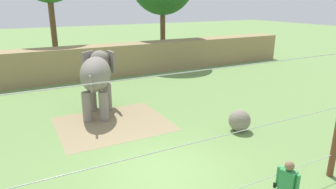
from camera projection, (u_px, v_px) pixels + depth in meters
name	position (u px, v px, depth m)	size (l,w,h in m)	color
ground_plane	(162.00, 171.00, 9.57)	(120.00, 120.00, 0.00)	#6B8E4C
dirt_patch	(113.00, 124.00, 13.30)	(4.71, 4.03, 0.01)	#937F5B
embankment_wall	(74.00, 63.00, 20.62)	(36.00, 1.80, 2.20)	#997F56
elephant	(97.00, 75.00, 14.03)	(2.40, 3.58, 2.83)	gray
enrichment_ball	(240.00, 120.00, 12.47)	(0.90, 0.90, 0.90)	gray
cable_fence	(214.00, 149.00, 6.75)	(10.00, 0.19, 4.02)	brown
zookeeper	(286.00, 189.00, 7.11)	(0.30, 0.58, 1.67)	#232328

